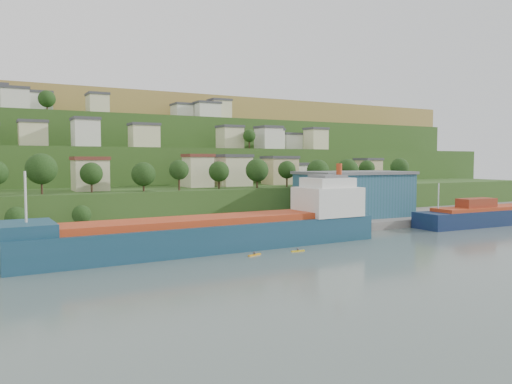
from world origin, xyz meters
TOP-DOWN VIEW (x-y plane):
  - ground at (0.00, 0.00)m, footprint 500.00×500.00m
  - quay at (20.00, 28.00)m, footprint 220.00×26.00m
  - hillside at (-0.01, 168.67)m, footprint 360.00×210.88m
  - cargo_ship_near at (-13.75, 9.89)m, footprint 75.60×13.75m
  - cargo_ship_far at (73.54, 8.64)m, footprint 55.84×11.62m
  - warehouse at (37.05, 29.80)m, footprint 31.73×20.22m
  - caravan at (-47.99, 22.01)m, footprint 6.92×3.14m
  - dinghy at (-39.20, 16.89)m, footprint 4.41×2.74m
  - kayak_orange at (-11.18, 0.48)m, footprint 3.12×1.50m
  - kayak_yellow at (-1.77, -0.09)m, footprint 2.91×0.65m

SIDE VIEW (x-z plane):
  - ground at x=0.00m, z-range 0.00..0.00m
  - quay at x=20.00m, z-range -2.00..2.00m
  - hillside at x=-0.01m, z-range -47.91..48.09m
  - kayak_yellow at x=-1.77m, z-range -0.15..0.57m
  - kayak_orange at x=-11.18m, z-range -0.16..0.62m
  - dinghy at x=-39.20m, z-range 1.20..2.03m
  - cargo_ship_far at x=73.54m, z-range -5.16..9.92m
  - caravan at x=-47.99m, z-range 1.20..4.37m
  - cargo_ship_near at x=-13.75m, z-range -6.59..12.77m
  - warehouse at x=37.05m, z-range 2.03..14.83m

